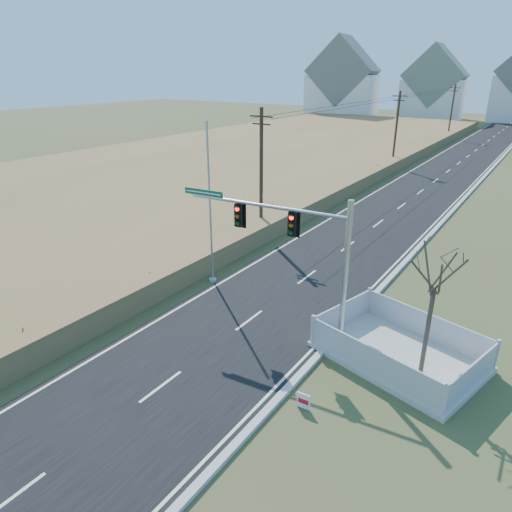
{
  "coord_description": "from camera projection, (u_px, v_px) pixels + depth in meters",
  "views": [
    {
      "loc": [
        10.99,
        -11.87,
        11.38
      ],
      "look_at": [
        0.22,
        4.27,
        3.4
      ],
      "focal_mm": 32.0,
      "sensor_mm": 36.0,
      "label": 1
    }
  ],
  "objects": [
    {
      "name": "road",
      "position": [
        455.0,
        166.0,
        57.55
      ],
      "size": [
        8.0,
        180.0,
        0.06
      ],
      "primitive_type": "cube",
      "color": "black",
      "rests_on": "ground"
    },
    {
      "name": "condo_nnw",
      "position": [
        434.0,
        89.0,
        108.77
      ],
      "size": [
        14.93,
        11.17,
        17.03
      ],
      "rotation": [
        0.0,
        0.0,
        0.07
      ],
      "color": "silver",
      "rests_on": "ground"
    },
    {
      "name": "open_sign",
      "position": [
        304.0,
        401.0,
        16.37
      ],
      "size": [
        0.5,
        0.08,
        0.62
      ],
      "rotation": [
        0.0,
        0.0,
        0.04
      ],
      "color": "white",
      "rests_on": "ground"
    },
    {
      "name": "utility_pole_mid",
      "position": [
        396.0,
        128.0,
        55.27
      ],
      "size": [
        1.8,
        0.26,
        9.0
      ],
      "color": "#422D1E",
      "rests_on": "ground"
    },
    {
      "name": "utility_pole_near",
      "position": [
        261.0,
        171.0,
        32.19
      ],
      "size": [
        1.8,
        0.26,
        9.0
      ],
      "color": "#422D1E",
      "rests_on": "ground"
    },
    {
      "name": "fence_enclosure",
      "position": [
        398.0,
        353.0,
        19.19
      ],
      "size": [
        7.29,
        5.85,
        1.46
      ],
      "rotation": [
        0.0,
        0.0,
        -0.26
      ],
      "color": "#B7B5AD",
      "rests_on": "ground"
    },
    {
      "name": "curb",
      "position": [
        491.0,
        169.0,
        55.39
      ],
      "size": [
        0.3,
        180.0,
        0.18
      ],
      "primitive_type": "cube",
      "color": "#B2AFA8",
      "rests_on": "ground"
    },
    {
      "name": "bare_tree",
      "position": [
        438.0,
        268.0,
        16.39
      ],
      "size": [
        2.23,
        2.23,
        5.9
      ],
      "color": "#4C3F33",
      "rests_on": "ground"
    },
    {
      "name": "reed_marsh",
      "position": [
        254.0,
        154.0,
        61.94
      ],
      "size": [
        38.0,
        110.0,
        1.3
      ],
      "primitive_type": "cube",
      "color": "#956B43",
      "rests_on": "ground"
    },
    {
      "name": "flagpole",
      "position": [
        211.0,
        222.0,
        24.98
      ],
      "size": [
        0.4,
        0.4,
        8.98
      ],
      "color": "#B7B5AD",
      "rests_on": "ground"
    },
    {
      "name": "ground",
      "position": [
        195.0,
        362.0,
        19.1
      ],
      "size": [
        260.0,
        260.0,
        0.0
      ],
      "primitive_type": "plane",
      "color": "#414C25",
      "rests_on": "ground"
    },
    {
      "name": "condo_nw",
      "position": [
        342.0,
        85.0,
        112.59
      ],
      "size": [
        17.69,
        13.38,
        19.05
      ],
      "rotation": [
        0.0,
        0.0,
        0.14
      ],
      "color": "silver",
      "rests_on": "ground"
    },
    {
      "name": "traffic_signal_mast",
      "position": [
        305.0,
        251.0,
        19.54
      ],
      "size": [
        8.32,
        1.02,
        6.64
      ],
      "rotation": [
        0.0,
        0.0,
        0.09
      ],
      "color": "#9EA0A5",
      "rests_on": "ground"
    },
    {
      "name": "utility_pole_far",
      "position": [
        452.0,
        111.0,
        78.34
      ],
      "size": [
        1.8,
        0.26,
        9.0
      ],
      "color": "#422D1E",
      "rests_on": "ground"
    }
  ]
}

